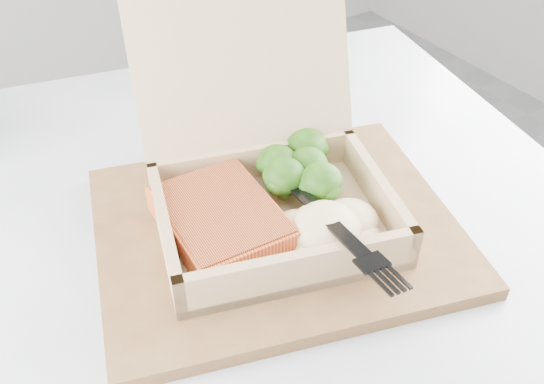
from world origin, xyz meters
TOP-DOWN VIEW (x-y plane):
  - cafe_table at (0.34, 0.33)m, footprint 0.95×0.95m
  - serving_tray at (0.39, 0.31)m, footprint 0.41×0.36m
  - takeout_container at (0.39, 0.34)m, footprint 0.27×0.29m
  - salmon_fillet at (0.33, 0.32)m, footprint 0.10×0.13m
  - broccoli_pile at (0.44, 0.34)m, footprint 0.11×0.11m
  - mashed_potatoes at (0.41, 0.26)m, footprint 0.11×0.09m
  - plastic_fork at (0.41, 0.28)m, footprint 0.04×0.18m
  - receipt at (0.43, 0.51)m, footprint 0.08×0.14m

SIDE VIEW (x-z plane):
  - cafe_table at x=0.34m, z-range 0.18..0.90m
  - receipt at x=0.43m, z-range 0.73..0.73m
  - serving_tray at x=0.39m, z-range 0.73..0.74m
  - salmon_fillet at x=0.33m, z-range 0.75..0.78m
  - mashed_potatoes at x=0.41m, z-range 0.75..0.79m
  - broccoli_pile at x=0.44m, z-range 0.75..0.79m
  - plastic_fork at x=0.41m, z-range 0.77..0.79m
  - takeout_container at x=0.39m, z-range 0.69..0.89m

